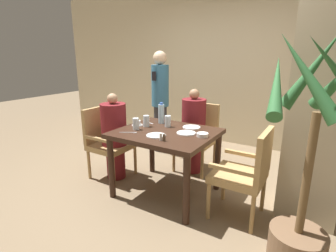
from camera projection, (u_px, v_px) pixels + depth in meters
name	position (u px, v px, depth m)	size (l,w,h in m)	color
ground_plane	(166.00, 192.00, 3.11)	(16.00, 16.00, 0.00)	#7A664C
wall_back	(233.00, 65.00, 4.54)	(8.00, 0.06, 2.80)	beige
pillar_stone	(325.00, 81.00, 2.36)	(0.52, 0.52, 2.70)	#BCAD8E
dining_table	(166.00, 141.00, 2.94)	(1.07, 0.91, 0.76)	#331E14
chair_left_side	(107.00, 139.00, 3.44)	(0.49, 0.49, 0.92)	#A88451
diner_in_left_chair	(114.00, 136.00, 3.35)	(0.32, 0.32, 1.12)	maroon
chair_far_side	(198.00, 134.00, 3.66)	(0.49, 0.49, 0.92)	#A88451
diner_in_far_chair	(193.00, 130.00, 3.53)	(0.32, 0.32, 1.15)	maroon
chair_right_side	(247.00, 170.00, 2.51)	(0.49, 0.49, 0.92)	#A88451
standing_host	(160.00, 99.00, 4.25)	(0.28, 0.31, 1.64)	#2D2D33
potted_palm	(306.00, 181.00, 1.87)	(0.72, 0.71, 1.79)	brown
plate_main_left	(186.00, 133.00, 2.83)	(0.21, 0.21, 0.01)	white
plate_main_right	(156.00, 135.00, 2.74)	(0.21, 0.21, 0.01)	white
plate_dessert_center	(192.00, 127.00, 3.05)	(0.21, 0.21, 0.01)	white
teacup_with_saucer	(137.00, 123.00, 3.14)	(0.13, 0.13, 0.06)	white
bowl_small	(202.00, 135.00, 2.72)	(0.12, 0.12, 0.04)	white
water_bottle	(161.00, 114.00, 3.22)	(0.07, 0.07, 0.26)	#A3C6DB
glass_tall_near	(136.00, 124.00, 2.96)	(0.07, 0.07, 0.13)	silver
glass_tall_mid	(146.00, 121.00, 3.08)	(0.07, 0.07, 0.13)	silver
glass_tall_far	(168.00, 121.00, 3.07)	(0.07, 0.07, 0.13)	silver
salt_shaker	(161.00, 137.00, 2.59)	(0.03, 0.03, 0.08)	white
pepper_shaker	(164.00, 138.00, 2.57)	(0.03, 0.03, 0.07)	#4C3D2D
fork_beside_plate	(130.00, 132.00, 2.86)	(0.17, 0.11, 0.00)	silver
knife_beside_plate	(148.00, 122.00, 3.27)	(0.20, 0.06, 0.00)	silver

